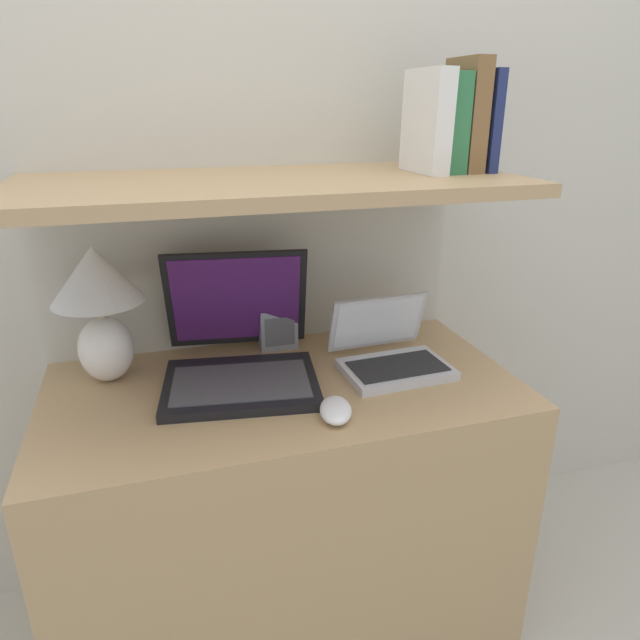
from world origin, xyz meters
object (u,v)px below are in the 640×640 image
(computer_mouse, at_px, (336,410))
(book_navy, at_px, (481,121))
(book_green, at_px, (447,123))
(laptop_large, at_px, (239,353))
(book_brown, at_px, (465,116))
(laptop_small, at_px, (390,354))
(router_box, at_px, (277,328))
(book_white, at_px, (427,122))
(table_lamp, at_px, (99,298))

(computer_mouse, height_order, book_navy, book_navy)
(book_navy, relative_size, book_green, 1.03)
(laptop_large, distance_m, book_brown, 0.73)
(laptop_small, height_order, router_box, laptop_small)
(laptop_small, bearing_deg, book_green, 22.29)
(laptop_large, distance_m, book_white, 0.66)
(laptop_large, height_order, book_green, book_green)
(computer_mouse, relative_size, book_white, 0.54)
(laptop_large, height_order, book_navy, book_navy)
(router_box, xyz_separation_m, book_white, (0.31, -0.14, 0.50))
(book_navy, relative_size, book_white, 0.99)
(table_lamp, bearing_deg, book_brown, -5.38)
(router_box, height_order, book_brown, book_brown)
(book_navy, bearing_deg, book_green, 180.00)
(book_navy, bearing_deg, computer_mouse, -150.33)
(table_lamp, xyz_separation_m, book_navy, (0.86, -0.08, 0.36))
(book_white, bearing_deg, laptop_large, 179.66)
(laptop_large, bearing_deg, computer_mouse, -57.52)
(laptop_small, relative_size, computer_mouse, 2.16)
(book_white, bearing_deg, laptop_small, -147.08)
(router_box, distance_m, book_green, 0.63)
(book_green, bearing_deg, laptop_small, -157.71)
(router_box, height_order, book_navy, book_navy)
(book_navy, height_order, book_green, book_navy)
(table_lamp, relative_size, book_white, 1.45)
(computer_mouse, relative_size, book_green, 0.57)
(laptop_large, xyz_separation_m, router_box, (0.12, 0.14, -0.01))
(router_box, xyz_separation_m, book_green, (0.36, -0.14, 0.50))
(laptop_small, xyz_separation_m, router_box, (-0.23, 0.20, 0.02))
(table_lamp, distance_m, laptop_small, 0.67)
(book_brown, xyz_separation_m, book_white, (-0.09, 0.00, -0.01))
(book_green, height_order, book_white, book_white)
(book_brown, distance_m, book_green, 0.05)
(laptop_large, distance_m, computer_mouse, 0.29)
(table_lamp, bearing_deg, laptop_large, -14.43)
(laptop_large, bearing_deg, book_navy, -0.26)
(book_white, bearing_deg, book_brown, 0.00)
(table_lamp, height_order, book_green, book_green)
(book_white, bearing_deg, book_navy, 0.00)
(book_green, bearing_deg, computer_mouse, -144.31)
(laptop_large, relative_size, laptop_small, 1.57)
(table_lamp, distance_m, book_navy, 0.93)
(book_white, bearing_deg, book_green, 0.00)
(book_navy, xyz_separation_m, book_green, (-0.09, 0.00, -0.00))
(laptop_large, height_order, computer_mouse, laptop_large)
(book_brown, height_order, book_green, book_brown)
(laptop_large, height_order, book_white, book_white)
(router_box, relative_size, book_white, 0.49)
(table_lamp, height_order, router_box, table_lamp)
(table_lamp, bearing_deg, book_white, -6.07)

